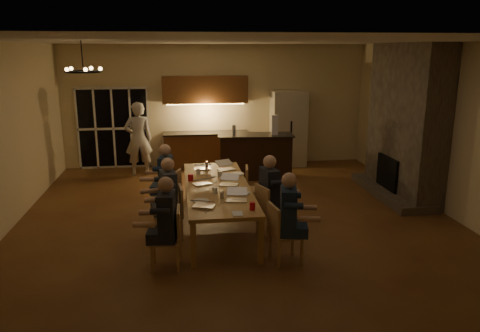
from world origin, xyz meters
name	(u,v)px	position (x,y,z in m)	size (l,w,h in m)	color
floor	(238,222)	(0.00, 0.00, 0.00)	(9.00, 9.00, 0.00)	brown
back_wall	(216,106)	(0.00, 4.52, 1.60)	(8.00, 0.04, 3.20)	beige
right_wall	(453,131)	(4.02, 0.00, 1.60)	(0.04, 9.00, 3.20)	beige
ceiling	(238,40)	(0.00, 0.00, 3.22)	(8.00, 9.00, 0.04)	white
french_doors	(114,129)	(-2.70, 4.47, 1.05)	(1.86, 0.08, 2.10)	black
fireplace	(406,122)	(3.70, 1.20, 1.60)	(0.58, 2.50, 3.20)	#5F574B
kitchenette	(206,123)	(-0.30, 4.20, 1.20)	(2.24, 0.68, 2.40)	brown
refrigerator	(288,129)	(1.90, 4.15, 1.00)	(0.90, 0.68, 2.00)	beige
dining_table	(218,206)	(-0.38, -0.09, 0.38)	(1.10, 3.33, 0.75)	#B78C49
bar_island	(255,156)	(0.81, 2.96, 0.54)	(1.81, 0.68, 1.08)	black
chair_left_near	(165,239)	(-1.27, -1.64, 0.45)	(0.44, 0.44, 0.89)	tan
chair_left_mid	(169,214)	(-1.22, -0.59, 0.45)	(0.44, 0.44, 0.89)	tan
chair_left_far	(167,194)	(-1.27, 0.51, 0.45)	(0.44, 0.44, 0.89)	tan
chair_right_near	(286,233)	(0.49, -1.67, 0.45)	(0.44, 0.44, 0.89)	tan
chair_right_mid	(272,210)	(0.49, -0.66, 0.45)	(0.44, 0.44, 0.89)	tan
chair_right_far	(257,189)	(0.44, 0.56, 0.45)	(0.44, 0.44, 0.89)	tan
person_left_near	(167,224)	(-1.23, -1.71, 0.69)	(0.60, 0.60, 1.38)	#24272E
person_right_near	(288,219)	(0.51, -1.72, 0.69)	(0.60, 0.60, 1.38)	#1E304C
person_left_mid	(169,199)	(-1.22, -0.55, 0.69)	(0.60, 0.60, 1.38)	#34393D
person_right_mid	(269,195)	(0.45, -0.59, 0.69)	(0.60, 0.60, 1.38)	#24272E
person_left_far	(166,180)	(-1.29, 0.56, 0.69)	(0.60, 0.60, 1.38)	#1E304C
standing_person	(138,139)	(-2.00, 3.62, 0.92)	(0.67, 0.44, 1.84)	silver
chandelier	(83,72)	(-2.40, -0.62, 2.75)	(0.53, 0.53, 0.03)	black
laptop_a	(204,199)	(-0.68, -1.19, 0.86)	(0.32, 0.28, 0.23)	silver
laptop_b	(237,194)	(-0.15, -0.99, 0.86)	(0.32, 0.28, 0.23)	silver
laptop_c	(202,178)	(-0.64, 0.02, 0.86)	(0.32, 0.28, 0.23)	silver
laptop_d	(229,179)	(-0.18, -0.10, 0.86)	(0.32, 0.28, 0.23)	silver
laptop_e	(202,164)	(-0.58, 1.08, 0.86)	(0.32, 0.28, 0.23)	silver
laptop_f	(227,164)	(-0.10, 0.97, 0.86)	(0.32, 0.28, 0.23)	silver
mug_front	(215,190)	(-0.46, -0.55, 0.80)	(0.08, 0.08, 0.10)	white
mug_mid	(220,174)	(-0.28, 0.48, 0.80)	(0.09, 0.09, 0.10)	white
mug_back	(198,171)	(-0.67, 0.73, 0.80)	(0.07, 0.07, 0.10)	white
redcup_near	(252,206)	(0.02, -1.45, 0.81)	(0.08, 0.08, 0.12)	red
redcup_mid	(191,178)	(-0.84, 0.27, 0.81)	(0.10, 0.10, 0.12)	red
can_silver	(222,195)	(-0.37, -0.84, 0.81)	(0.07, 0.07, 0.12)	#B2B2B7
can_cola	(207,164)	(-0.48, 1.24, 0.81)	(0.06, 0.06, 0.12)	#3F0F0C
plate_near	(243,193)	(0.00, -0.62, 0.76)	(0.24, 0.24, 0.02)	white
plate_left	(201,201)	(-0.71, -0.95, 0.76)	(0.25, 0.25, 0.02)	white
plate_far	(238,174)	(0.07, 0.60, 0.76)	(0.24, 0.24, 0.02)	white
notepad	(238,214)	(-0.22, -1.59, 0.76)	(0.15, 0.21, 0.01)	white
bar_bottle	(234,130)	(0.29, 2.93, 1.20)	(0.09, 0.09, 0.24)	#99999E
bar_blender	(275,125)	(1.26, 2.88, 1.32)	(0.15, 0.15, 0.47)	silver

